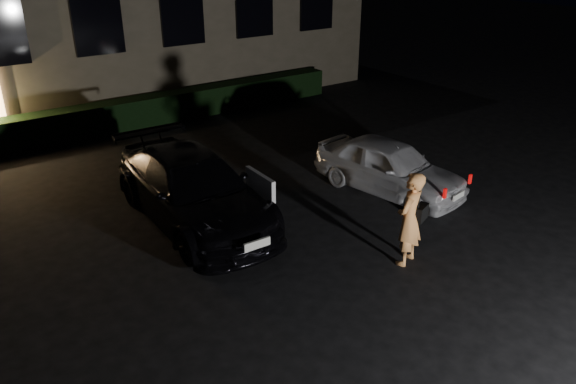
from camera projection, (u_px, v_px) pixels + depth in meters
ground at (353, 303)px, 8.89m from camera, size 80.00×80.00×0.00m
hedge at (115, 116)px, 16.45m from camera, size 15.00×0.70×0.85m
sedan at (194, 189)px, 11.17m from camera, size 2.09×4.87×1.37m
hatch at (389, 166)px, 12.47m from camera, size 1.98×3.72×1.20m
man at (410, 219)px, 9.63m from camera, size 0.80×0.61×1.72m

